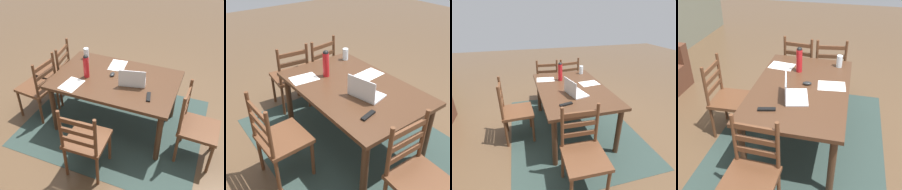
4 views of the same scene
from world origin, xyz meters
The scene contains 14 objects.
ground_plane centered at (0.00, 0.00, 0.00)m, with size 14.00×14.00×0.00m, color brown.
area_rug centered at (0.00, 0.00, 0.00)m, with size 2.37×1.97×0.01m, color #283833.
dining_table centered at (0.00, 0.00, 0.65)m, with size 1.56×1.02×0.74m.
chair_right_near centered at (1.07, -0.21, 0.46)m, with size 0.50×0.50×0.95m.
chair_far_head centered at (0.00, 0.88, 0.46)m, with size 0.46×0.46×0.95m.
chair_right_far centered at (1.07, 0.21, 0.46)m, with size 0.48×0.48×0.95m.
chair_left_far centered at (-1.07, 0.20, 0.46)m, with size 0.46×0.46×0.95m.
laptop centered at (-0.23, 0.05, 0.80)m, with size 0.36×0.29×0.23m.
water_bottle centered at (0.36, 0.10, 0.90)m, with size 0.07×0.07×0.31m.
drinking_glass centered at (0.59, -0.36, 0.81)m, with size 0.07×0.07×0.15m, color silver.
computer_mouse centered at (0.07, -0.05, 0.75)m, with size 0.06×0.10×0.03m, color black.
tv_remote centered at (-0.49, 0.23, 0.75)m, with size 0.04×0.17×0.02m, color black.
paper_stack_left centered at (0.10, -0.32, 0.74)m, with size 0.21×0.30×0.00m, color white.
paper_stack_right centered at (0.45, 0.33, 0.74)m, with size 0.21×0.30×0.00m, color white.
Camera 1 is at (-1.03, 2.64, 2.55)m, focal length 42.50 mm.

